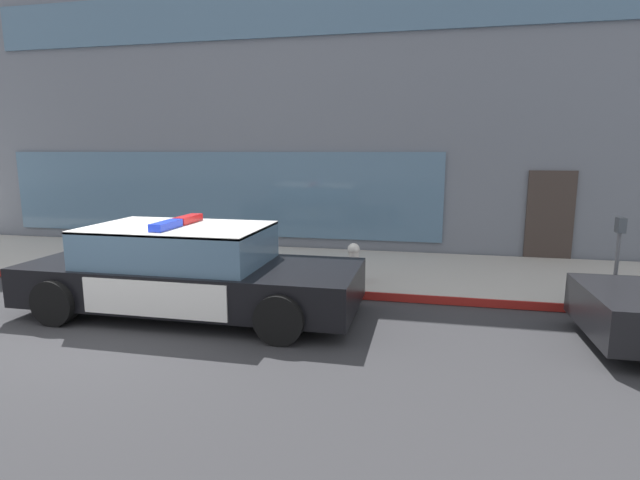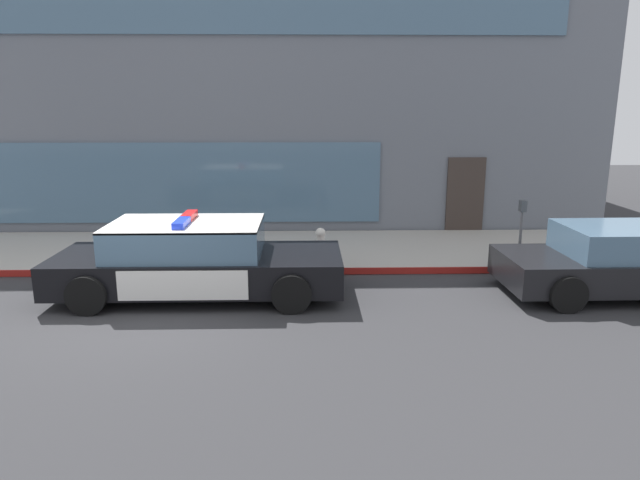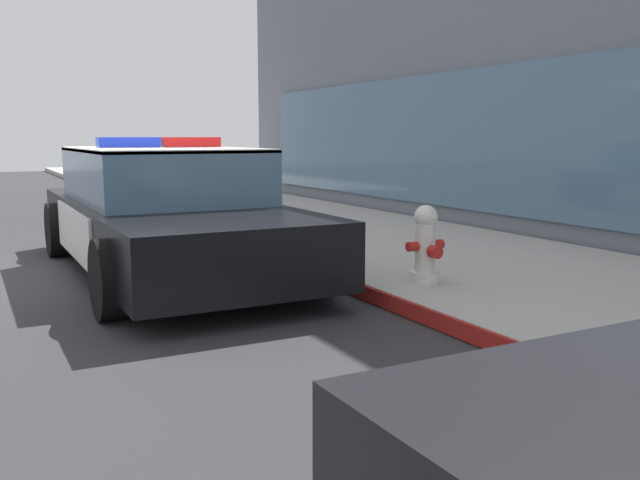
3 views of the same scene
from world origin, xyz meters
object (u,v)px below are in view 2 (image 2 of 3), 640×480
parking_meter (522,219)px  car_down_street (627,261)px  fire_hydrant (321,245)px  police_cruiser (196,260)px

parking_meter → car_down_street: bearing=-52.2°
parking_meter → fire_hydrant: bearing=177.3°
police_cruiser → car_down_street: police_cruiser is taller
fire_hydrant → parking_meter: 4.30m
police_cruiser → parking_meter: police_cruiser is taller
police_cruiser → fire_hydrant: (2.34, 1.82, -0.18)m
car_down_street → parking_meter: size_ratio=3.43×
police_cruiser → car_down_street: 7.95m
car_down_street → police_cruiser: bearing=178.5°
police_cruiser → parking_meter: (6.59, 1.62, 0.40)m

